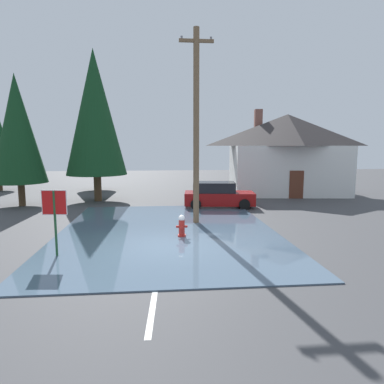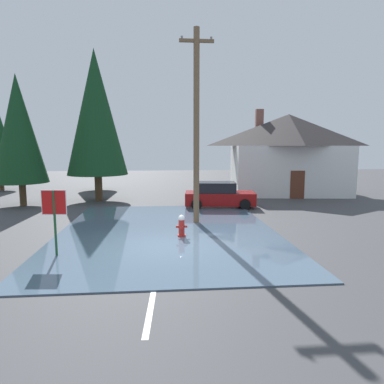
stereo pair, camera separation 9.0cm
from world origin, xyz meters
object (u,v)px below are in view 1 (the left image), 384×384
parked_car (218,195)px  pine_tree_tall_left (17,129)px  stop_sign_near (55,209)px  pine_tree_far_center (95,113)px  utility_pole (196,125)px  pine_tree_mid_left (95,137)px  fire_hydrant (182,226)px  house (286,153)px

parked_car → pine_tree_tall_left: (-12.18, 1.65, 4.02)m
stop_sign_near → pine_tree_far_center: size_ratio=0.23×
utility_pole → pine_tree_tall_left: 11.94m
utility_pole → pine_tree_mid_left: utility_pole is taller
fire_hydrant → pine_tree_mid_left: pine_tree_mid_left is taller
fire_hydrant → stop_sign_near: bearing=-154.4°
utility_pole → pine_tree_far_center: bearing=128.9°
fire_hydrant → pine_tree_tall_left: pine_tree_tall_left is taller
stop_sign_near → pine_tree_far_center: pine_tree_far_center is taller
utility_pole → pine_tree_tall_left: utility_pole is taller
fire_hydrant → house: size_ratio=0.10×
stop_sign_near → house: size_ratio=0.24×
parked_car → fire_hydrant: bearing=-111.4°
house → pine_tree_tall_left: (-18.65, -4.19, 1.55)m
house → parked_car: (-6.48, -5.84, -2.47)m
pine_tree_tall_left → stop_sign_near: bearing=-64.0°
parked_car → pine_tree_mid_left: size_ratio=0.57×
parked_car → utility_pole: bearing=-112.9°
utility_pole → parked_car: size_ratio=2.07×
pine_tree_tall_left → pine_tree_mid_left: 8.16m
stop_sign_near → house: house is taller
pine_tree_far_center → utility_pole: bearing=-51.1°
utility_pole → pine_tree_far_center: (-5.97, 7.39, 1.19)m
pine_tree_far_center → pine_tree_tall_left: bearing=-161.2°
fire_hydrant → pine_tree_tall_left: 13.42m
house → pine_tree_mid_left: pine_tree_mid_left is taller
parked_car → house: bearing=42.0°
parked_car → pine_tree_tall_left: bearing=172.3°
parked_car → pine_tree_far_center: 9.84m
fire_hydrant → utility_pole: utility_pole is taller
stop_sign_near → pine_tree_mid_left: (-1.82, 17.97, 2.87)m
pine_tree_far_center → pine_tree_mid_left: bearing=100.5°
stop_sign_near → parked_car: 11.37m
stop_sign_near → house: (13.52, 14.72, 1.57)m
fire_hydrant → house: 15.82m
pine_tree_mid_left → fire_hydrant: bearing=-68.7°
pine_tree_mid_left → stop_sign_near: bearing=-84.2°
fire_hydrant → pine_tree_far_center: 12.42m
pine_tree_tall_left → pine_tree_mid_left: pine_tree_tall_left is taller
parked_car → pine_tree_mid_left: (-8.86, 9.10, 3.77)m
pine_tree_far_center → parked_car: bearing=-22.1°
fire_hydrant → house: house is taller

